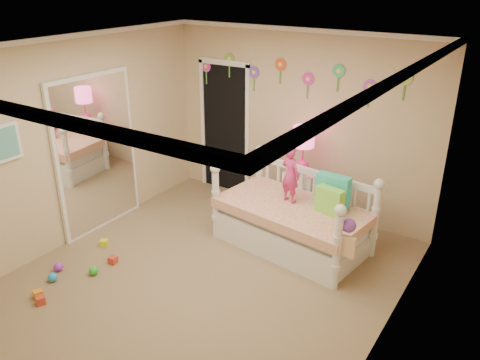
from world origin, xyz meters
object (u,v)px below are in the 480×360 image
Objects in this scene: daybed at (293,209)px; nightstand at (301,196)px; table_lamp at (303,142)px; child at (290,175)px.

daybed is 0.77m from nightstand.
daybed is at bearing -71.66° from table_lamp.
daybed is 2.93× the size of table_lamp.
daybed reaches higher than nightstand.
child is at bearing 147.39° from daybed.
table_lamp is at bearing -63.32° from child.
nightstand is at bearing 115.91° from daybed.
daybed is at bearing 153.50° from child.
child is at bearing -76.56° from nightstand.
table_lamp is (0.00, 0.00, 0.79)m from nightstand.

